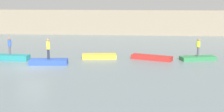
% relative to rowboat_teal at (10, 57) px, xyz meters
% --- Properties ---
extents(ground_plane, '(120.00, 120.00, 0.00)m').
position_rel_rowboat_teal_xyz_m(ground_plane, '(3.03, -3.00, -0.26)').
color(ground_plane, slate).
extents(embankment_wall, '(80.00, 1.20, 3.77)m').
position_rel_rowboat_teal_xyz_m(embankment_wall, '(3.03, 20.48, 1.62)').
color(embankment_wall, gray).
rests_on(embankment_wall, ground_plane).
extents(rowboat_teal, '(3.74, 1.34, 0.52)m').
position_rel_rowboat_teal_xyz_m(rowboat_teal, '(0.00, 0.00, 0.00)').
color(rowboat_teal, teal).
rests_on(rowboat_teal, ground_plane).
extents(rowboat_blue, '(3.51, 1.62, 0.46)m').
position_rel_rowboat_teal_xyz_m(rowboat_blue, '(4.17, -1.61, -0.03)').
color(rowboat_blue, '#2B4CAD').
rests_on(rowboat_blue, ground_plane).
extents(rowboat_yellow, '(3.47, 1.73, 0.41)m').
position_rel_rowboat_teal_xyz_m(rowboat_yellow, '(8.40, 1.57, -0.06)').
color(rowboat_yellow, gold).
rests_on(rowboat_yellow, ground_plane).
extents(rowboat_red, '(4.03, 2.36, 0.43)m').
position_rel_rowboat_teal_xyz_m(rowboat_red, '(13.51, 1.23, -0.05)').
color(rowboat_red, red).
rests_on(rowboat_red, ground_plane).
extents(rowboat_green, '(3.55, 2.04, 0.36)m').
position_rel_rowboat_teal_xyz_m(rowboat_green, '(17.92, 1.46, -0.08)').
color(rowboat_green, '#2D7F47').
rests_on(rowboat_green, ground_plane).
extents(person_hiviz_shirt, '(0.32, 0.32, 1.72)m').
position_rel_rowboat_teal_xyz_m(person_hiviz_shirt, '(17.92, 1.46, 1.06)').
color(person_hiviz_shirt, '#4C4C56').
rests_on(person_hiviz_shirt, rowboat_green).
extents(person_blue_shirt, '(0.32, 0.32, 1.68)m').
position_rel_rowboat_teal_xyz_m(person_blue_shirt, '(0.00, 0.00, 1.20)').
color(person_blue_shirt, '#4C4C56').
rests_on(person_blue_shirt, rowboat_teal).
extents(person_yellow_shirt, '(0.32, 0.32, 1.86)m').
position_rel_rowboat_teal_xyz_m(person_yellow_shirt, '(4.17, -1.61, 1.25)').
color(person_yellow_shirt, '#232838').
rests_on(person_yellow_shirt, rowboat_blue).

